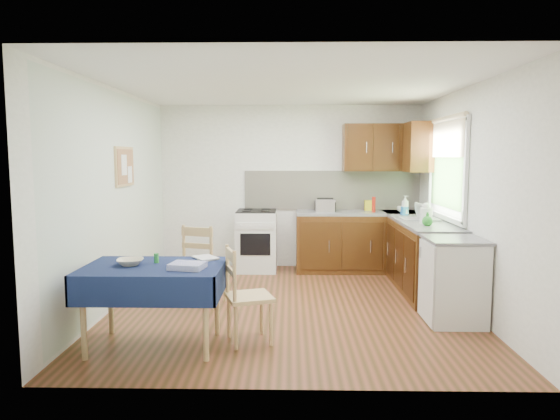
{
  "coord_description": "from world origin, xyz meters",
  "views": [
    {
      "loc": [
        0.0,
        -5.63,
        1.72
      ],
      "look_at": [
        -0.12,
        0.31,
        1.08
      ],
      "focal_mm": 32.0,
      "sensor_mm": 36.0,
      "label": 1
    }
  ],
  "objects_px": {
    "toaster": "(325,206)",
    "kettle": "(426,214)",
    "sandwich_press": "(325,205)",
    "chair_far": "(203,263)",
    "chair_near": "(244,292)",
    "dining_table": "(154,277)",
    "dish_rack": "(420,218)"
  },
  "relations": [
    {
      "from": "chair_near",
      "to": "sandwich_press",
      "type": "height_order",
      "value": "sandwich_press"
    },
    {
      "from": "dining_table",
      "to": "toaster",
      "type": "distance_m",
      "value": 3.46
    },
    {
      "from": "chair_far",
      "to": "chair_near",
      "type": "bearing_deg",
      "value": 133.59
    },
    {
      "from": "toaster",
      "to": "sandwich_press",
      "type": "height_order",
      "value": "toaster"
    },
    {
      "from": "chair_far",
      "to": "chair_near",
      "type": "relative_size",
      "value": 1.06
    },
    {
      "from": "chair_far",
      "to": "dish_rack",
      "type": "height_order",
      "value": "dish_rack"
    },
    {
      "from": "chair_near",
      "to": "kettle",
      "type": "height_order",
      "value": "kettle"
    },
    {
      "from": "sandwich_press",
      "to": "dining_table",
      "type": "bearing_deg",
      "value": -132.85
    },
    {
      "from": "kettle",
      "to": "chair_near",
      "type": "bearing_deg",
      "value": -141.93
    },
    {
      "from": "toaster",
      "to": "kettle",
      "type": "relative_size",
      "value": 1.1
    },
    {
      "from": "chair_near",
      "to": "sandwich_press",
      "type": "relative_size",
      "value": 2.92
    },
    {
      "from": "chair_far",
      "to": "dish_rack",
      "type": "relative_size",
      "value": 2.04
    },
    {
      "from": "chair_near",
      "to": "toaster",
      "type": "distance_m",
      "value": 3.04
    },
    {
      "from": "sandwich_press",
      "to": "kettle",
      "type": "height_order",
      "value": "kettle"
    },
    {
      "from": "chair_far",
      "to": "dish_rack",
      "type": "distance_m",
      "value": 2.85
    },
    {
      "from": "dining_table",
      "to": "kettle",
      "type": "xyz_separation_m",
      "value": [
        2.89,
        1.75,
        0.37
      ]
    },
    {
      "from": "dining_table",
      "to": "chair_far",
      "type": "relative_size",
      "value": 1.3
    },
    {
      "from": "chair_near",
      "to": "chair_far",
      "type": "bearing_deg",
      "value": 8.61
    },
    {
      "from": "chair_far",
      "to": "sandwich_press",
      "type": "distance_m",
      "value": 2.46
    },
    {
      "from": "chair_near",
      "to": "toaster",
      "type": "relative_size",
      "value": 3.19
    },
    {
      "from": "dining_table",
      "to": "dish_rack",
      "type": "bearing_deg",
      "value": 13.9
    },
    {
      "from": "sandwich_press",
      "to": "chair_near",
      "type": "bearing_deg",
      "value": -121.07
    },
    {
      "from": "chair_near",
      "to": "dish_rack",
      "type": "distance_m",
      "value": 2.92
    },
    {
      "from": "chair_near",
      "to": "toaster",
      "type": "height_order",
      "value": "toaster"
    },
    {
      "from": "chair_far",
      "to": "kettle",
      "type": "bearing_deg",
      "value": -152.95
    },
    {
      "from": "sandwich_press",
      "to": "dish_rack",
      "type": "bearing_deg",
      "value": -55.3
    },
    {
      "from": "dining_table",
      "to": "sandwich_press",
      "type": "distance_m",
      "value": 3.6
    },
    {
      "from": "toaster",
      "to": "kettle",
      "type": "xyz_separation_m",
      "value": [
        1.16,
        -1.21,
        0.01
      ]
    },
    {
      "from": "toaster",
      "to": "dish_rack",
      "type": "relative_size",
      "value": 0.6
    },
    {
      "from": "dining_table",
      "to": "chair_far",
      "type": "height_order",
      "value": "chair_far"
    },
    {
      "from": "sandwich_press",
      "to": "chair_far",
      "type": "bearing_deg",
      "value": -143.0
    },
    {
      "from": "toaster",
      "to": "kettle",
      "type": "height_order",
      "value": "kettle"
    }
  ]
}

